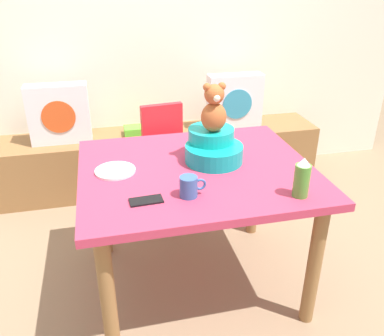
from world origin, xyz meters
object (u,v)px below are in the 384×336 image
dining_table (196,186)px  ketchup_bottle (302,178)px  pillow_floral_right (235,102)px  highchair (168,146)px  book_stack (137,130)px  teddy_bear (214,109)px  cell_phone (146,201)px  coffee_mug (189,187)px  dinner_plate_near (115,171)px  pillow_floral_left (59,114)px  infant_seat_teal (213,147)px

dining_table → ketchup_bottle: size_ratio=6.31×
pillow_floral_right → highchair: size_ratio=0.56×
book_stack → teddy_bear: bearing=-76.1°
teddy_bear → ketchup_bottle: teddy_bear is taller
book_stack → highchair: (0.17, -0.44, 0.03)m
teddy_bear → cell_phone: bearing=-138.9°
ketchup_bottle → coffee_mug: (-0.48, 0.11, -0.04)m
dinner_plate_near → cell_phone: (0.11, -0.32, -0.00)m
dining_table → cell_phone: (-0.29, -0.27, 0.11)m
dining_table → ketchup_bottle: bearing=-44.8°
pillow_floral_left → cell_phone: 1.56m
book_stack → dining_table: size_ratio=0.17×
pillow_floral_left → dinner_plate_near: pillow_floral_left is taller
dining_table → coffee_mug: (-0.10, -0.27, 0.15)m
pillow_floral_left → infant_seat_teal: size_ratio=1.33×
pillow_floral_left → dining_table: bearing=-58.5°
infant_seat_teal → book_stack: bearing=103.9°
teddy_bear → cell_phone: size_ratio=1.74×
book_stack → highchair: highchair is taller
dining_table → highchair: highchair is taller
coffee_mug → highchair: bearing=85.5°
ketchup_bottle → cell_phone: 0.68m
pillow_floral_left → pillow_floral_right: (1.36, 0.00, 0.00)m
dining_table → pillow_floral_left: bearing=121.5°
highchair → infant_seat_teal: size_ratio=2.39×
cell_phone → pillow_floral_left: bearing=14.0°
cell_phone → book_stack: bearing=-7.2°
coffee_mug → dinner_plate_near: coffee_mug is taller
pillow_floral_right → dinner_plate_near: (-1.02, -1.18, 0.07)m
book_stack → cell_phone: size_ratio=1.39×
book_stack → ketchup_bottle: size_ratio=1.08×
highchair → teddy_bear: (0.12, -0.73, 0.50)m
pillow_floral_right → coffee_mug: size_ratio=3.67×
coffee_mug → cell_phone: size_ratio=0.83×
pillow_floral_right → teddy_bear: size_ratio=1.76×
highchair → dinner_plate_near: bearing=-117.2°
book_stack → dining_table: 1.26m
ketchup_bottle → pillow_floral_right: bearing=81.6°
coffee_mug → teddy_bear: bearing=59.2°
pillow_floral_right → dining_table: bearing=-116.7°
teddy_bear → cell_phone: 0.59m
pillow_floral_left → book_stack: size_ratio=2.20×
coffee_mug → dinner_plate_near: bearing=134.0°
dining_table → infant_seat_teal: bearing=35.1°
infant_seat_teal → coffee_mug: infant_seat_teal is taller
dinner_plate_near → cell_phone: size_ratio=1.39×
dining_table → teddy_bear: bearing=34.9°
pillow_floral_right → infant_seat_teal: 1.26m
pillow_floral_right → cell_phone: 1.75m
cell_phone → pillow_floral_right: bearing=-34.3°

